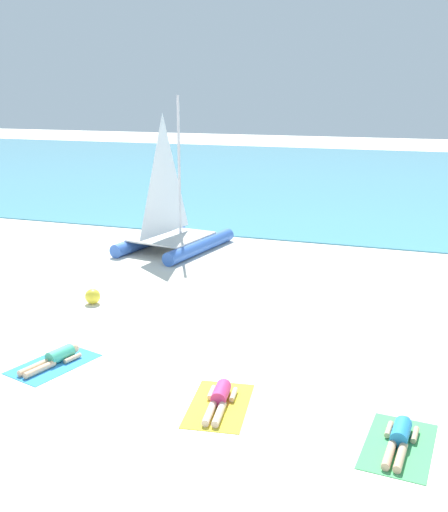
% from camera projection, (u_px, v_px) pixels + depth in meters
% --- Properties ---
extents(ground_plane, '(120.00, 120.00, 0.00)m').
position_uv_depth(ground_plane, '(263.00, 260.00, 21.87)').
color(ground_plane, silver).
extents(ocean_water, '(120.00, 40.00, 0.05)m').
position_uv_depth(ocean_water, '(353.00, 176.00, 42.81)').
color(ocean_water, '#4C9EB7').
rests_on(ocean_water, ground).
extents(sailboat_blue, '(3.43, 4.73, 5.65)m').
position_uv_depth(sailboat_blue, '(172.00, 228.00, 23.02)').
color(sailboat_blue, blue).
rests_on(sailboat_blue, ground).
extents(towel_center_left, '(1.56, 2.12, 0.01)m').
position_uv_depth(towel_center_left, '(54.00, 364.00, 13.54)').
color(towel_center_left, '#338CD8').
rests_on(towel_center_left, ground).
extents(sunbather_center_left, '(0.79, 1.55, 0.30)m').
position_uv_depth(sunbather_center_left, '(56.00, 358.00, 13.56)').
color(sunbather_center_left, '#3FB28C').
rests_on(sunbather_center_left, towel_center_left).
extents(towel_center_right, '(1.37, 2.04, 0.01)m').
position_uv_depth(towel_center_right, '(219.00, 405.00, 11.78)').
color(towel_center_right, yellow).
rests_on(towel_center_right, ground).
extents(sunbather_center_right, '(0.64, 1.57, 0.30)m').
position_uv_depth(sunbather_center_right, '(220.00, 398.00, 11.81)').
color(sunbather_center_right, '#D83372').
rests_on(sunbather_center_right, towel_center_right).
extents(towel_rightmost, '(1.24, 1.98, 0.01)m').
position_uv_depth(towel_rightmost, '(399.00, 446.00, 10.44)').
color(towel_rightmost, '#4CB266').
rests_on(towel_rightmost, ground).
extents(sunbather_rightmost, '(0.57, 1.57, 0.30)m').
position_uv_depth(sunbather_rightmost, '(400.00, 437.00, 10.46)').
color(sunbather_rightmost, '#268CCC').
rests_on(sunbather_rightmost, towel_rightmost).
extents(beach_ball, '(0.43, 0.43, 0.43)m').
position_uv_depth(beach_ball, '(93.00, 296.00, 17.34)').
color(beach_ball, yellow).
rests_on(beach_ball, ground).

